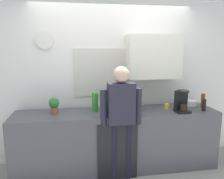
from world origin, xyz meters
TOP-DOWN VIEW (x-y plane):
  - ground_plane at (0.00, 0.00)m, footprint 8.00×8.00m
  - kitchen_counter at (0.00, 0.30)m, footprint 3.04×0.64m
  - dishwasher_panel at (-0.05, -0.03)m, footprint 0.56×0.02m
  - back_wall_assembly at (0.08, 0.70)m, footprint 4.64×0.42m
  - coffee_maker at (0.95, 0.14)m, footprint 0.20×0.20m
  - bottle_amber_beer at (1.37, 0.27)m, footprint 0.06×0.06m
  - bottle_green_wine at (0.31, 0.40)m, footprint 0.07×0.07m
  - bottle_clear_soda at (-0.32, 0.36)m, footprint 0.09×0.09m
  - bottle_dark_sauce at (1.30, 0.12)m, footprint 0.06×0.06m
  - bottle_red_vinegar at (0.11, 0.18)m, footprint 0.06×0.06m
  - bottle_olive_oil at (0.35, 0.29)m, footprint 0.06×0.06m
  - cup_yellow_cup at (0.80, 0.31)m, footprint 0.07×0.07m
  - cup_terracotta_mug at (1.08, 0.30)m, footprint 0.08×0.08m
  - mixing_bowl at (1.27, 0.47)m, footprint 0.22×0.22m
  - potted_plant at (-0.92, 0.36)m, footprint 0.15×0.15m
  - dish_soap at (-0.24, 0.09)m, footprint 0.06×0.06m
  - person_at_sink at (0.00, 0.00)m, footprint 0.57×0.22m

SIDE VIEW (x-z plane):
  - ground_plane at x=0.00m, z-range 0.00..0.00m
  - dishwasher_panel at x=-0.05m, z-range 0.00..0.81m
  - kitchen_counter at x=0.00m, z-range 0.00..0.90m
  - mixing_bowl at x=1.27m, z-range 0.90..0.98m
  - cup_yellow_cup at x=0.80m, z-range 0.90..0.99m
  - cup_terracotta_mug at x=1.08m, z-range 0.90..0.99m
  - person_at_sink at x=0.00m, z-range 0.15..1.75m
  - dish_soap at x=-0.24m, z-range 0.89..1.07m
  - bottle_dark_sauce at x=1.30m, z-range 0.90..1.08m
  - bottle_red_vinegar at x=0.11m, z-range 0.90..1.12m
  - bottle_amber_beer at x=1.37m, z-range 0.90..1.13m
  - bottle_olive_oil at x=0.35m, z-range 0.90..1.15m
  - potted_plant at x=-0.92m, z-range 0.92..1.15m
  - bottle_clear_soda at x=-0.32m, z-range 0.90..1.18m
  - coffee_maker at x=0.95m, z-range 0.88..1.21m
  - bottle_green_wine at x=0.31m, z-range 0.90..1.20m
  - back_wall_assembly at x=0.08m, z-range 0.06..2.66m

